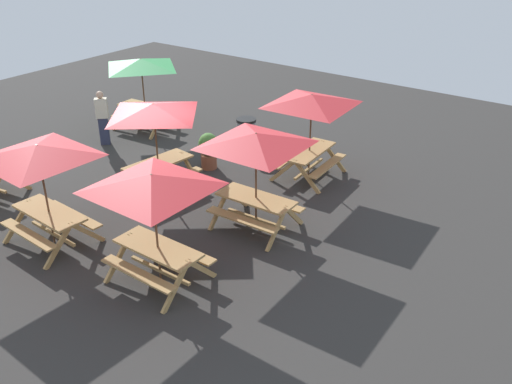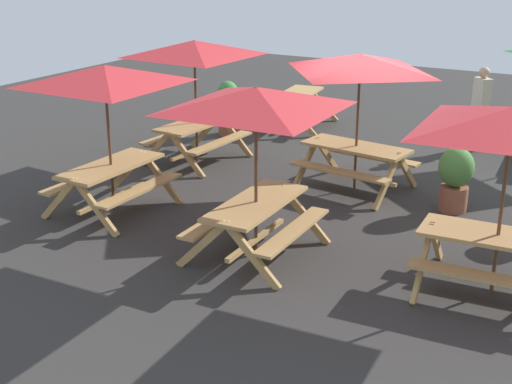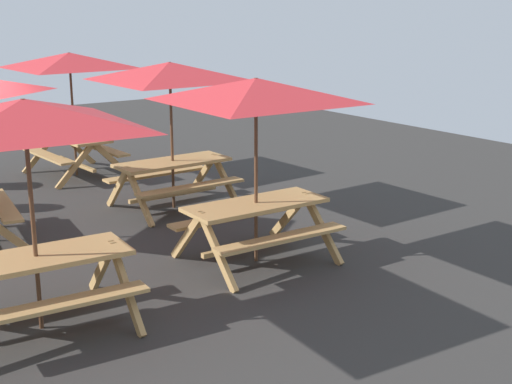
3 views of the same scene
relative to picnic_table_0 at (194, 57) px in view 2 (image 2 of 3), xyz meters
name	(u,v)px [view 2 (image 2 of 3)]	position (x,y,z in m)	size (l,w,h in m)	color
ground_plane	(359,186)	(0.15, -3.28, -1.99)	(24.86, 24.86, 0.00)	#33302D
picnic_table_0	(194,57)	(0.00, 0.00, 0.00)	(2.82, 2.82, 2.34)	tan
picnic_table_1	(105,86)	(-2.88, -0.35, 0.00)	(2.83, 2.83, 2.34)	tan
picnic_table_2	(256,111)	(-3.21, -3.11, 0.00)	(2.83, 2.83, 2.34)	tan
picnic_table_3	(360,73)	(-0.03, -3.26, 0.00)	(2.24, 2.24, 2.34)	tan
picnic_table_4	(511,134)	(-2.77, -6.15, 0.00)	(2.82, 2.82, 2.34)	tan
picnic_table_6	(297,102)	(3.38, -0.45, -1.43)	(1.95, 1.72, 0.81)	tan
potted_plant_0	(228,106)	(2.00, 0.52, -1.36)	(0.52, 0.52, 1.17)	#935138
potted_plant_1	(455,176)	(-0.23, -5.00, -1.42)	(0.55, 0.55, 1.03)	#935138
person_standing	(481,106)	(3.50, -4.50, -1.10)	(0.41, 0.41, 1.67)	#2D334C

